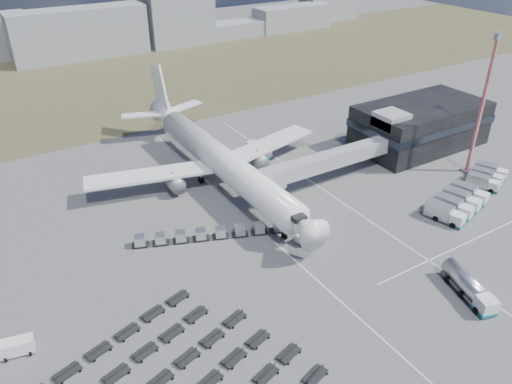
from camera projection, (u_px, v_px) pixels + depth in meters
ground at (317, 267)px, 77.33m from camera, size 420.00×420.00×0.00m
grass_strip at (104, 82)px, 158.53m from camera, size 420.00×90.00×0.01m
lane_markings at (352, 238)px, 84.00m from camera, size 47.12×110.00×0.01m
terminal at (420, 124)px, 114.19m from camera, size 30.40×16.40×11.00m
jet_bridge at (319, 164)px, 97.15m from camera, size 30.30×3.80×7.05m
airliner at (218, 158)px, 98.60m from camera, size 51.59×64.53×17.62m
skyline at (98, 31)px, 187.30m from camera, size 297.03×26.38×25.73m
fuel_tanker at (469, 287)px, 70.87m from camera, size 5.22×10.27×3.22m
pushback_tug at (306, 237)px, 82.87m from camera, size 3.84×2.69×1.55m
utility_van at (17, 347)px, 61.80m from camera, size 4.34×2.60×2.19m
catering_truck at (259, 151)px, 110.55m from camera, size 3.83×6.58×2.83m
service_trucks_near at (457, 203)px, 91.12m from camera, size 13.80×9.80×2.77m
service_trucks_far at (487, 176)px, 100.40m from camera, size 9.83×8.72×2.48m
uld_row at (210, 234)px, 83.38m from camera, size 24.81×10.86×1.75m
floodlight_mast at (482, 106)px, 98.26m from camera, size 2.74×2.21×28.66m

